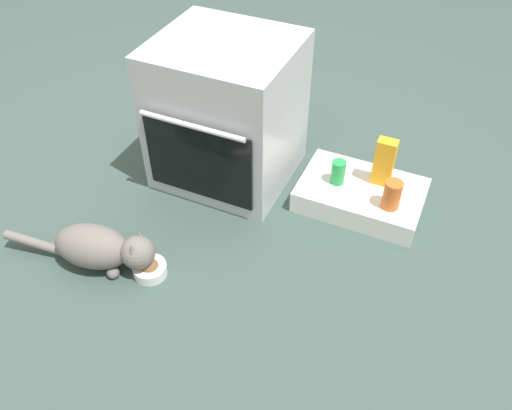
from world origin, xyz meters
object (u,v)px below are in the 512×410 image
at_px(sauce_jar, 392,195).
at_px(juice_carton, 384,162).
at_px(food_bowl, 150,269).
at_px(pantry_cabinet, 361,195).
at_px(oven, 227,113).
at_px(soda_can, 338,172).
at_px(cat, 100,247).

relative_size(sauce_jar, juice_carton, 0.58).
bearing_deg(food_bowl, juice_carton, 48.62).
xyz_separation_m(sauce_jar, juice_carton, (-0.08, 0.15, 0.05)).
relative_size(pantry_cabinet, food_bowl, 4.03).
bearing_deg(sauce_jar, oven, 176.42).
bearing_deg(sauce_jar, juice_carton, 118.82).
relative_size(oven, food_bowl, 4.94).
bearing_deg(food_bowl, oven, 90.29).
height_order(pantry_cabinet, food_bowl, pantry_cabinet).
height_order(food_bowl, sauce_jar, sauce_jar).
height_order(sauce_jar, juice_carton, juice_carton).
bearing_deg(juice_carton, soda_can, -155.67).
distance_m(food_bowl, soda_can, 0.97).
bearing_deg(sauce_jar, soda_can, 166.53).
relative_size(oven, sauce_jar, 5.07).
xyz_separation_m(food_bowl, juice_carton, (0.75, 0.86, 0.20)).
xyz_separation_m(pantry_cabinet, cat, (-0.89, -0.83, 0.06)).
bearing_deg(soda_can, food_bowl, -126.30).
distance_m(pantry_cabinet, juice_carton, 0.20).
xyz_separation_m(pantry_cabinet, sauce_jar, (0.15, -0.08, 0.13)).
height_order(food_bowl, cat, cat).
xyz_separation_m(food_bowl, cat, (-0.21, -0.04, 0.08)).
xyz_separation_m(pantry_cabinet, juice_carton, (0.07, 0.07, 0.18)).
height_order(cat, sauce_jar, sauce_jar).
distance_m(soda_can, sauce_jar, 0.28).
bearing_deg(food_bowl, sauce_jar, 40.20).
relative_size(pantry_cabinet, soda_can, 4.82).
bearing_deg(soda_can, sauce_jar, -13.47).
relative_size(pantry_cabinet, juice_carton, 2.41).
distance_m(oven, cat, 0.86).
xyz_separation_m(food_bowl, sauce_jar, (0.84, 0.71, 0.15)).
distance_m(oven, juice_carton, 0.77).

